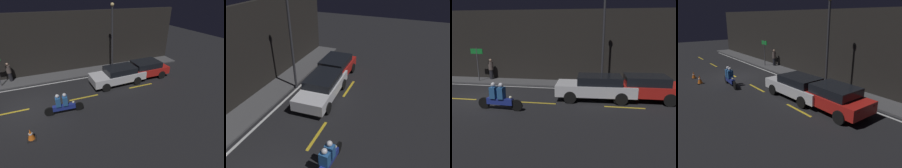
{
  "view_description": "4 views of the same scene",
  "coord_description": "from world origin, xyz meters",
  "views": [
    {
      "loc": [
        1.44,
        -10.19,
        6.5
      ],
      "look_at": [
        5.42,
        -0.4,
        0.88
      ],
      "focal_mm": 28.0,
      "sensor_mm": 36.0,
      "label": 1
    },
    {
      "loc": [
        -3.16,
        -3.65,
        7.05
      ],
      "look_at": [
        6.74,
        0.24,
        0.95
      ],
      "focal_mm": 35.0,
      "sensor_mm": 36.0,
      "label": 2
    },
    {
      "loc": [
        6.61,
        -10.6,
        3.82
      ],
      "look_at": [
        4.93,
        0.05,
        1.08
      ],
      "focal_mm": 35.0,
      "sensor_mm": 36.0,
      "label": 3
    },
    {
      "loc": [
        16.07,
        -6.54,
        4.68
      ],
      "look_at": [
        6.8,
        0.35,
        1.06
      ],
      "focal_mm": 35.0,
      "sensor_mm": 36.0,
      "label": 4
    }
  ],
  "objects": [
    {
      "name": "lane_dash_d",
      "position": [
        3.5,
        0.0,
        0.0
      ],
      "size": [
        2.0,
        0.14,
        0.01
      ],
      "color": "gold",
      "rests_on": "ground"
    },
    {
      "name": "lane_dash_e",
      "position": [
        8.0,
        0.0,
        0.0
      ],
      "size": [
        2.0,
        0.14,
        0.01
      ],
      "color": "gold",
      "rests_on": "ground"
    },
    {
      "name": "sedan_white",
      "position": [
        6.56,
        1.12,
        0.73
      ],
      "size": [
        4.33,
        2.02,
        1.35
      ],
      "rotation": [
        0.0,
        0.0,
        3.19
      ],
      "color": "silver",
      "rests_on": "ground"
    },
    {
      "name": "taxi_red",
      "position": [
        9.05,
        1.37,
        0.75
      ],
      "size": [
        4.07,
        1.97,
        1.37
      ],
      "rotation": [
        0.0,
        0.0,
        3.16
      ],
      "color": "red",
      "rests_on": "ground"
    },
    {
      "name": "motorcycle",
      "position": [
        1.96,
        -1.24,
        0.63
      ],
      "size": [
        2.28,
        0.4,
        1.35
      ],
      "rotation": [
        0.0,
        0.0,
        -0.06
      ],
      "color": "black",
      "rests_on": "ground"
    },
    {
      "name": "street_lamp",
      "position": [
        6.87,
        3.11,
        3.24
      ],
      "size": [
        0.28,
        0.28,
        5.76
      ],
      "color": "#333338",
      "rests_on": "ground"
    }
  ]
}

